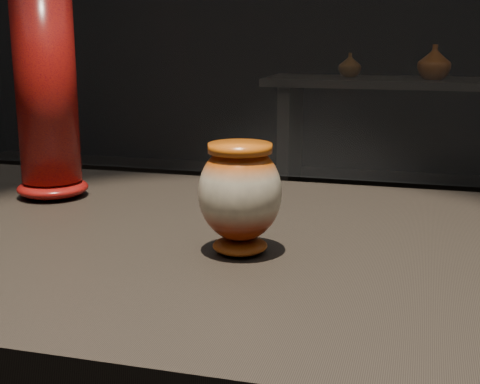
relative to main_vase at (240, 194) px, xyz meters
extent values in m
cube|color=black|center=(0.10, 0.06, -0.11)|extent=(2.00, 0.80, 0.05)
ellipsoid|color=maroon|center=(0.00, 0.00, -0.07)|extent=(0.09, 0.09, 0.02)
ellipsoid|color=beige|center=(0.00, 0.00, 0.00)|extent=(0.13, 0.13, 0.13)
cylinder|color=#D65914|center=(0.00, 0.00, 0.06)|extent=(0.10, 0.10, 0.01)
ellipsoid|color=#AD1B0B|center=(-0.42, 0.22, -0.07)|extent=(0.13, 0.13, 0.03)
cylinder|color=#AD1B0B|center=(-0.42, 0.22, 0.13)|extent=(0.11, 0.11, 0.36)
cube|color=black|center=(0.20, 3.68, -0.11)|extent=(2.00, 0.60, 0.05)
cube|color=black|center=(-0.65, 3.68, -0.56)|extent=(0.08, 0.50, 0.85)
imported|color=brown|center=(-0.26, 3.73, 0.00)|extent=(0.20, 0.20, 0.16)
imported|color=maroon|center=(0.28, 3.62, 0.03)|extent=(0.28, 0.28, 0.22)
camera|label=1|loc=(0.23, -0.84, 0.21)|focal=50.00mm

